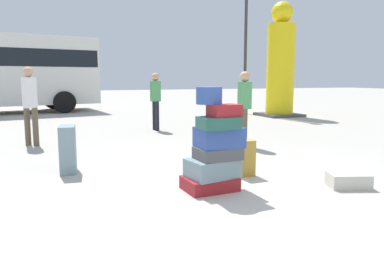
% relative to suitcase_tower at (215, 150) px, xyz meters
% --- Properties ---
extents(ground_plane, '(80.00, 80.00, 0.00)m').
position_rel_suitcase_tower_xyz_m(ground_plane, '(0.22, -0.29, -0.53)').
color(ground_plane, '#ADA89E').
extents(suitcase_tower, '(0.75, 0.58, 1.33)m').
position_rel_suitcase_tower_xyz_m(suitcase_tower, '(0.00, 0.00, 0.00)').
color(suitcase_tower, maroon).
rests_on(suitcase_tower, ground).
extents(suitcase_slate_left_side, '(0.27, 0.44, 0.72)m').
position_rel_suitcase_tower_xyz_m(suitcase_slate_left_side, '(-1.74, 1.60, -0.17)').
color(suitcase_slate_left_side, gray).
rests_on(suitcase_slate_left_side, ground).
extents(suitcase_cream_behind_tower, '(0.59, 0.46, 0.19)m').
position_rel_suitcase_tower_xyz_m(suitcase_cream_behind_tower, '(1.71, -0.51, -0.44)').
color(suitcase_cream_behind_tower, beige).
rests_on(suitcase_cream_behind_tower, ground).
extents(suitcase_tan_foreground_far, '(0.29, 0.30, 0.53)m').
position_rel_suitcase_tower_xyz_m(suitcase_tan_foreground_far, '(0.69, 0.54, -0.27)').
color(suitcase_tan_foreground_far, '#B28C33').
rests_on(suitcase_tan_foreground_far, ground).
extents(person_bearded_onlooker, '(0.30, 0.30, 1.67)m').
position_rel_suitcase_tower_xyz_m(person_bearded_onlooker, '(-2.39, 4.25, 0.47)').
color(person_bearded_onlooker, brown).
rests_on(person_bearded_onlooker, ground).
extents(person_tourist_with_camera, '(0.30, 0.30, 1.58)m').
position_rel_suitcase_tower_xyz_m(person_tourist_with_camera, '(1.81, 2.56, 0.41)').
color(person_tourist_with_camera, brown).
rests_on(person_tourist_with_camera, ground).
extents(person_passerby_in_red, '(0.30, 0.34, 1.58)m').
position_rel_suitcase_tower_xyz_m(person_passerby_in_red, '(0.70, 5.57, 0.41)').
color(person_passerby_in_red, black).
rests_on(person_passerby_in_red, ground).
extents(yellow_dummy_statue, '(1.44, 1.44, 4.23)m').
position_rel_suitcase_tower_xyz_m(yellow_dummy_statue, '(6.10, 7.66, 1.35)').
color(yellow_dummy_statue, yellow).
rests_on(yellow_dummy_statue, ground).
extents(lamp_post, '(0.36, 0.36, 6.71)m').
position_rel_suitcase_tower_xyz_m(lamp_post, '(5.31, 8.96, 3.79)').
color(lamp_post, '#333338').
rests_on(lamp_post, ground).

